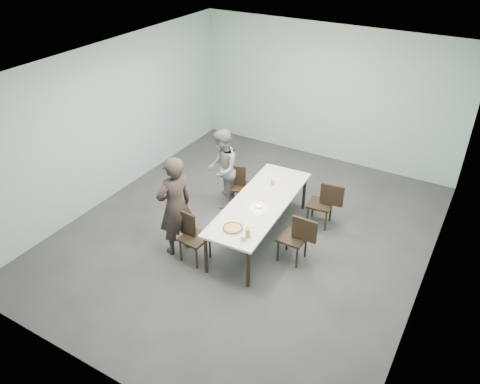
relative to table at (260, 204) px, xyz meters
The scene contains 16 objects.
ground 0.74m from the table, behind, with size 7.00×7.00×0.00m, color #333335.
room_shell 1.36m from the table, behind, with size 6.02×7.02×3.01m.
table is the anchor object (origin of this frame).
chair_near_left 1.29m from the table, 124.21° to the right, with size 0.63×0.46×0.87m.
chair_far_left 1.10m from the table, 138.19° to the left, with size 0.65×0.52×0.87m.
chair_near_right 0.88m from the table, 17.23° to the right, with size 0.61×0.43×0.87m.
chair_far_right 1.25m from the table, 48.02° to the left, with size 0.63×0.46×0.87m.
diner_near 1.45m from the table, 135.85° to the right, with size 0.65×0.42×1.77m, color black.
diner_far 1.29m from the table, 152.07° to the left, with size 0.76×0.59×1.57m, color slate.
pizza 0.91m from the table, 90.03° to the right, with size 0.34×0.34×0.04m.
side_plate 0.69m from the table, 73.71° to the right, with size 0.18×0.18×0.01m, color white.
beer_glass 1.02m from the table, 72.90° to the right, with size 0.08×0.08×0.15m, color #C08A2A.
water_tumbler 1.11m from the table, 75.70° to the right, with size 0.08×0.08×0.09m, color silver.
tealight 0.21m from the table, 68.84° to the right, with size 0.06×0.06×0.05m.
amber_tumbler 0.63m from the table, 97.76° to the left, with size 0.07×0.07×0.08m, color #C08A2A.
menu 0.86m from the table, 103.80° to the left, with size 0.30×0.22×0.01m, color silver.
Camera 1 is at (3.29, -5.92, 5.07)m, focal length 35.00 mm.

